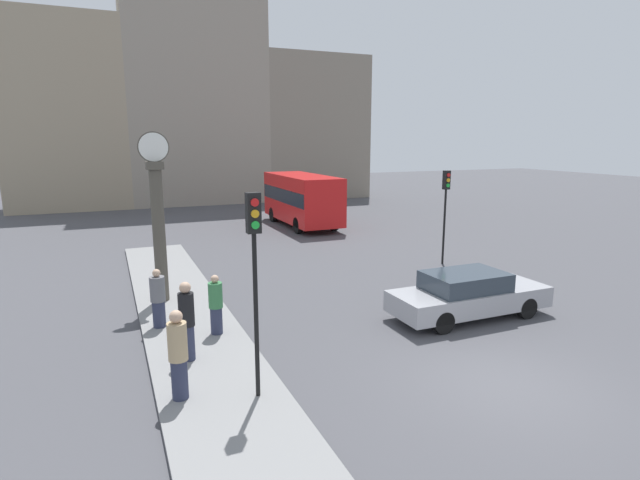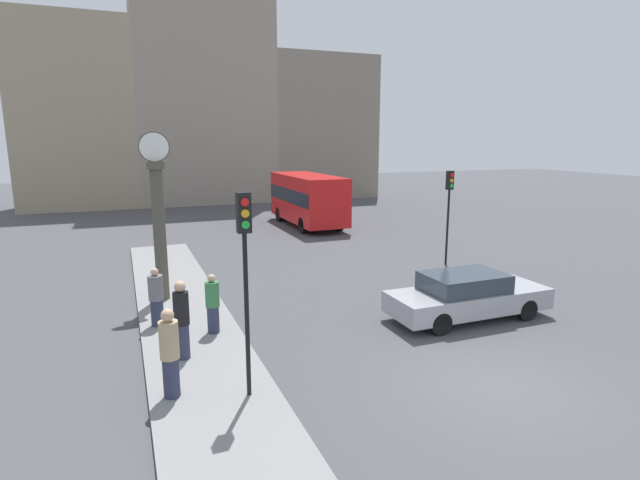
# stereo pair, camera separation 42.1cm
# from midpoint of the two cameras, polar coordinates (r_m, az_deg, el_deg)

# --- Properties ---
(ground_plane) EXTENTS (120.00, 120.00, 0.00)m
(ground_plane) POSITION_cam_midpoint_polar(r_m,az_deg,el_deg) (11.67, 20.79, -15.43)
(ground_plane) COLOR #47474C
(sidewalk_corner) EXTENTS (2.52, 18.90, 0.11)m
(sidewalk_corner) POSITION_cam_midpoint_polar(r_m,az_deg,el_deg) (15.89, -14.79, -7.53)
(sidewalk_corner) COLOR gray
(sidewalk_corner) RESTS_ON ground_plane
(building_row) EXTENTS (28.05, 5.00, 19.35)m
(building_row) POSITION_cam_midpoint_polar(r_m,az_deg,el_deg) (42.24, -12.67, 15.12)
(building_row) COLOR gray
(building_row) RESTS_ON ground_plane
(sedan_car) EXTENTS (4.76, 1.72, 1.37)m
(sedan_car) POSITION_cam_midpoint_polar(r_m,az_deg,el_deg) (15.15, 17.24, -6.10)
(sedan_car) COLOR #9E9EA3
(sedan_car) RESTS_ON ground_plane
(bus_distant) EXTENTS (2.47, 7.13, 3.03)m
(bus_distant) POSITION_cam_midpoint_polar(r_m,az_deg,el_deg) (29.72, -1.02, 4.91)
(bus_distant) COLOR red
(bus_distant) RESTS_ON ground_plane
(traffic_light_near) EXTENTS (0.26, 0.24, 4.06)m
(traffic_light_near) POSITION_cam_midpoint_polar(r_m,az_deg,el_deg) (9.48, -7.31, -1.59)
(traffic_light_near) COLOR black
(traffic_light_near) RESTS_ON sidewalk_corner
(traffic_light_far) EXTENTS (0.26, 0.24, 3.88)m
(traffic_light_far) POSITION_cam_midpoint_polar(r_m,az_deg,el_deg) (20.96, 15.09, 4.63)
(traffic_light_far) COLOR black
(traffic_light_far) RESTS_ON ground_plane
(street_clock) EXTENTS (0.92, 0.50, 5.24)m
(street_clock) POSITION_cam_midpoint_polar(r_m,az_deg,el_deg) (16.20, -17.24, 2.03)
(street_clock) COLOR #4C473D
(street_clock) RESTS_ON sidewalk_corner
(pedestrian_black_jacket) EXTENTS (0.36, 0.36, 1.87)m
(pedestrian_black_jacket) POSITION_cam_midpoint_polar(r_m,az_deg,el_deg) (11.97, -14.55, -8.80)
(pedestrian_black_jacket) COLOR #2D334C
(pedestrian_black_jacket) RESTS_ON sidewalk_corner
(pedestrian_green_hoodie) EXTENTS (0.37, 0.37, 1.59)m
(pedestrian_green_hoodie) POSITION_cam_midpoint_polar(r_m,az_deg,el_deg) (13.39, -11.29, -7.18)
(pedestrian_green_hoodie) COLOR #2D334C
(pedestrian_green_hoodie) RESTS_ON sidewalk_corner
(pedestrian_tan_coat) EXTENTS (0.38, 0.38, 1.82)m
(pedestrian_tan_coat) POSITION_cam_midpoint_polar(r_m,az_deg,el_deg) (10.35, -15.66, -12.36)
(pedestrian_tan_coat) COLOR #2D334C
(pedestrian_tan_coat) RESTS_ON sidewalk_corner
(pedestrian_grey_jacket) EXTENTS (0.40, 0.40, 1.62)m
(pedestrian_grey_jacket) POSITION_cam_midpoint_polar(r_m,az_deg,el_deg) (14.26, -17.40, -6.28)
(pedestrian_grey_jacket) COLOR #2D334C
(pedestrian_grey_jacket) RESTS_ON sidewalk_corner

